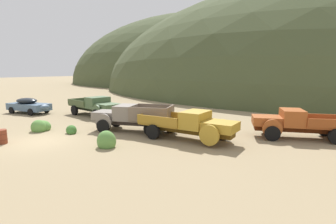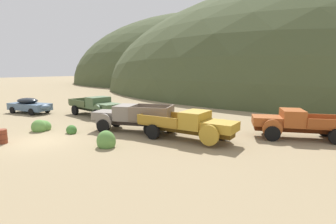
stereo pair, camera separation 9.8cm
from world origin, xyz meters
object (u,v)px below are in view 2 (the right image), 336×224
at_px(car_chalk_blue, 31,105).
at_px(truck_mustard, 194,125).
at_px(truck_primer_gray, 128,117).
at_px(oil_drum_foreground, 2,136).
at_px(truck_oxide_orange, 293,123).
at_px(truck_weathered_green, 98,106).

relative_size(car_chalk_blue, truck_mustard, 0.78).
height_order(car_chalk_blue, truck_primer_gray, truck_primer_gray).
height_order(car_chalk_blue, oil_drum_foreground, car_chalk_blue).
height_order(truck_primer_gray, truck_oxide_orange, truck_primer_gray).
relative_size(truck_weathered_green, truck_mustard, 1.05).
bearing_deg(truck_oxide_orange, car_chalk_blue, -11.44).
distance_m(truck_weathered_green, truck_oxide_orange, 16.93).
bearing_deg(car_chalk_blue, truck_mustard, -9.25).
bearing_deg(truck_weathered_green, truck_primer_gray, -14.95).
distance_m(truck_mustard, oil_drum_foreground, 11.72).
distance_m(car_chalk_blue, truck_mustard, 19.07).
distance_m(truck_primer_gray, oil_drum_foreground, 7.95).
relative_size(truck_weathered_green, truck_primer_gray, 1.10).
bearing_deg(truck_weathered_green, truck_oxide_orange, 14.00).
relative_size(car_chalk_blue, oil_drum_foreground, 5.76).
height_order(truck_mustard, truck_oxide_orange, same).
bearing_deg(truck_mustard, oil_drum_foreground, -144.11).
bearing_deg(car_chalk_blue, truck_primer_gray, -10.36).
distance_m(truck_weathered_green, truck_primer_gray, 7.06).
bearing_deg(truck_mustard, truck_primer_gray, -178.82).
relative_size(truck_weathered_green, truck_oxide_orange, 1.06).
bearing_deg(car_chalk_blue, truck_weathered_green, 10.20).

